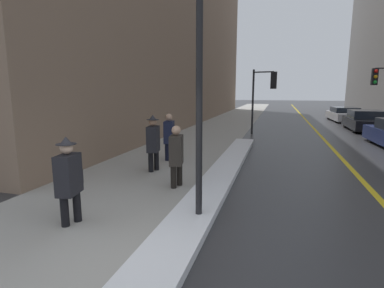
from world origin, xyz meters
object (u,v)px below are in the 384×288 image
Objects in this scene: traffic_light_near at (266,88)px; pedestrian_in_fedora at (153,141)px; pedestrian_nearside at (169,135)px; parked_car_black at (365,121)px; pedestrian_with_shoulder_bag at (69,177)px; parked_car_silver at (344,114)px; lamp_post at (199,61)px; pedestrian_in_glasses at (176,153)px; traffic_light_far at (382,85)px.

pedestrian_in_fedora is at bearing -97.67° from traffic_light_near.
pedestrian_nearside is 14.01m from parked_car_black.
traffic_light_near is 13.14m from pedestrian_with_shoulder_bag.
pedestrian_nearside is 0.33× the size of parked_car_silver.
pedestrian_with_shoulder_bag is (-2.20, -0.75, -2.02)m from lamp_post.
lamp_post is at bearing 19.65° from pedestrian_in_glasses.
pedestrian_in_fedora reaches higher than pedestrian_with_shoulder_bag.
pedestrian_in_fedora is 1.05× the size of pedestrian_nearside.
parked_car_silver is at bearing 148.14° from pedestrian_with_shoulder_bag.
pedestrian_in_glasses is (-1.05, 1.80, -2.03)m from lamp_post.
pedestrian_nearside is (-0.07, 5.33, 0.02)m from pedestrian_with_shoulder_bag.
traffic_light_near is 11.44m from parked_car_silver.
pedestrian_in_glasses is 1.70m from pedestrian_in_fedora.
parked_car_black is at bearing 140.37° from pedestrian_in_glasses.
pedestrian_with_shoulder_bag reaches higher than pedestrian_in_glasses.
pedestrian_with_shoulder_bag is at bearing -9.89° from pedestrian_nearside.
traffic_light_far is 2.32× the size of pedestrian_with_shoulder_bag.
pedestrian_in_fedora reaches higher than pedestrian_in_glasses.
lamp_post reaches higher than traffic_light_far.
traffic_light_far is at bearing 63.85° from lamp_post.
lamp_post is 2.82× the size of pedestrian_in_fedora.
pedestrian_in_glasses is (-7.78, -11.89, -1.86)m from traffic_light_far.
parked_car_black is at bearing 130.46° from pedestrian_nearside.
pedestrian_nearside is at bearing 141.83° from parked_car_black.
pedestrian_in_glasses is at bearing 145.17° from pedestrian_with_shoulder_bag.
pedestrian_nearside is 0.39× the size of parked_car_black.
traffic_light_far is at bearing 25.86° from traffic_light_near.
lamp_post is 1.28× the size of traffic_light_far.
pedestrian_nearside is at bearing 40.20° from traffic_light_far.
traffic_light_far reaches higher than parked_car_black.
pedestrian_in_fedora is 0.35× the size of parked_car_silver.
pedestrian_in_glasses is (1.15, 2.56, -0.01)m from pedestrian_with_shoulder_bag.
traffic_light_near is 0.72× the size of parked_car_silver.
pedestrian_nearside is (-2.90, -7.39, -1.67)m from traffic_light_near.
traffic_light_near is 2.28× the size of pedestrian_in_glasses.
pedestrian_in_glasses is at bearing 151.74° from parked_car_black.
pedestrian_nearside is (-1.22, 2.78, 0.04)m from pedestrian_in_glasses.
pedestrian_with_shoulder_bag is 3.80m from pedestrian_in_fedora.
traffic_light_near is at bearing 86.99° from lamp_post.
lamp_post is at bearing 15.73° from pedestrian_nearside.
traffic_light_far reaches higher than pedestrian_in_fedora.
parked_car_silver is (7.52, 19.80, -0.32)m from pedestrian_in_glasses.
pedestrian_with_shoulder_bag is at bearing -34.83° from pedestrian_in_glasses.
lamp_post reaches higher than parked_car_silver.
traffic_light_far is 17.08m from pedestrian_with_shoulder_bag.
traffic_light_near is at bearing 147.87° from pedestrian_nearside.
parked_car_silver is (-0.26, 7.90, -2.18)m from traffic_light_far.
lamp_post is 22.67m from parked_car_silver.
traffic_light_far is 14.02m from pedestrian_in_fedora.
traffic_light_near is 6.34m from traffic_light_far.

